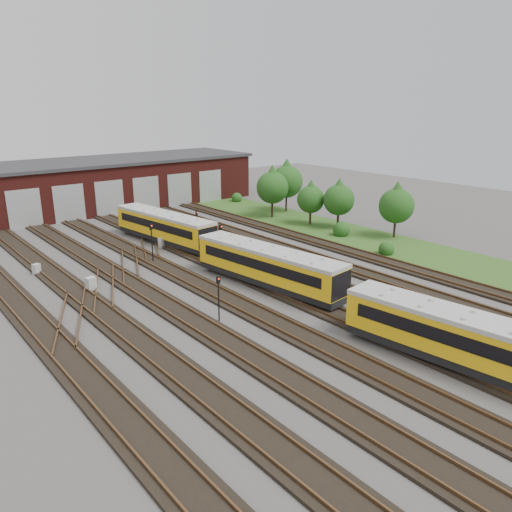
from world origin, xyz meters
TOP-DOWN VIEW (x-y plane):
  - ground at (0.00, 0.00)m, footprint 120.00×120.00m
  - track_network at (-0.17, 0.59)m, footprint 30.40×70.00m
  - maintenance_shed at (-0.01, 39.97)m, footprint 51.00×12.50m
  - grass_verge at (19.00, 10.00)m, footprint 8.00×55.00m
  - metro_train at (2.00, 2.58)m, footprint 3.97×45.61m
  - signal_mast_0 at (-4.53, -0.15)m, footprint 0.26×0.24m
  - signal_mast_1 at (-1.95, 13.69)m, footprint 0.29×0.27m
  - signal_mast_2 at (3.02, 10.24)m, footprint 0.30×0.28m
  - signal_mast_3 at (5.96, 18.77)m, footprint 0.27×0.26m
  - relay_cabinet_0 at (-8.97, 10.20)m, footprint 0.80×0.72m
  - relay_cabinet_1 at (-10.96, 16.83)m, footprint 0.68×0.63m
  - relay_cabinet_2 at (2.28, 15.96)m, footprint 0.81×0.75m
  - relay_cabinet_3 at (0.96, 17.35)m, footprint 0.72×0.65m
  - relay_cabinet_4 at (2.61, 18.16)m, footprint 0.72×0.65m
  - tree_0 at (18.12, 20.68)m, footprint 3.90×3.90m
  - tree_1 at (18.99, 14.97)m, footprint 3.16×3.16m
  - tree_2 at (21.75, 22.08)m, footprint 4.13×4.13m
  - tree_3 at (20.18, 11.78)m, footprint 3.44×3.44m
  - tree_4 at (21.70, 5.28)m, footprint 3.60×3.60m
  - bush_0 at (16.14, 2.11)m, footprint 1.46×1.46m
  - bush_1 at (18.04, 9.33)m, footprint 1.78×1.78m
  - bush_2 at (20.83, 31.50)m, footprint 1.50×1.50m

SIDE VIEW (x-z plane):
  - ground at x=0.00m, z-range 0.00..0.00m
  - grass_verge at x=19.00m, z-range 0.00..0.05m
  - track_network at x=-0.17m, z-range -0.06..0.27m
  - relay_cabinet_1 at x=-10.96m, z-range 0.00..0.92m
  - relay_cabinet_3 at x=0.96m, z-range 0.00..1.00m
  - relay_cabinet_4 at x=2.61m, z-range 0.00..1.03m
  - relay_cabinet_2 at x=2.28m, z-range 0.00..1.09m
  - relay_cabinet_0 at x=-8.97m, z-range 0.00..1.15m
  - bush_0 at x=16.14m, z-range 0.00..1.46m
  - bush_2 at x=20.83m, z-range 0.00..1.50m
  - bush_1 at x=18.04m, z-range 0.00..1.78m
  - metro_train at x=2.00m, z-range 0.36..3.14m
  - signal_mast_3 at x=5.96m, z-range 0.40..3.14m
  - signal_mast_0 at x=-4.53m, z-range 0.42..3.49m
  - signal_mast_2 at x=3.02m, z-range 0.47..3.80m
  - signal_mast_1 at x=-1.95m, z-range 0.47..4.00m
  - maintenance_shed at x=-0.01m, z-range 0.03..6.38m
  - tree_1 at x=18.99m, z-range 0.74..5.97m
  - tree_3 at x=20.18m, z-range 0.81..6.52m
  - tree_4 at x=21.70m, z-range 0.85..6.82m
  - tree_0 at x=18.12m, z-range 0.92..7.39m
  - tree_2 at x=21.75m, z-range 0.98..7.83m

